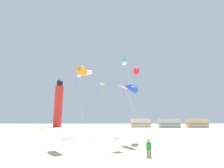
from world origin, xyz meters
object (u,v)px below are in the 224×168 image
at_px(kite_box_cyan, 124,62).
at_px(kite_diamond_lime, 103,86).
at_px(kite_tube_blue, 131,88).
at_px(kite_diamond_rainbow, 124,89).
at_px(kite_box_violet, 79,74).
at_px(kite_tube_white, 87,73).
at_px(rv_van_tan, 197,123).
at_px(rv_van_silver, 169,123).
at_px(kite_tube_scarlet, 137,71).
at_px(kite_tube_orange, 81,70).
at_px(kite_flyer_standing, 149,147).
at_px(rv_van_cream, 141,123).
at_px(lighthouse_distant, 58,104).

bearing_deg(kite_box_cyan, kite_diamond_lime, -177.95).
bearing_deg(kite_tube_blue, kite_diamond_rainbow, -114.21).
bearing_deg(kite_box_violet, kite_tube_blue, -59.06).
relative_size(kite_tube_white, rv_van_tan, 1.73).
bearing_deg(rv_van_silver, kite_tube_blue, -114.14).
xyz_separation_m(kite_diamond_rainbow, kite_tube_scarlet, (2.38, 5.73, 3.60)).
relative_size(kite_tube_orange, kite_box_cyan, 0.60).
xyz_separation_m(kite_diamond_lime, rv_van_tan, (29.62, 24.02, -7.14)).
xyz_separation_m(kite_tube_scarlet, kite_tube_white, (-7.65, 6.25, 1.47)).
bearing_deg(rv_van_tan, kite_flyer_standing, -120.01).
distance_m(kite_tube_blue, rv_van_silver, 38.72).
distance_m(kite_diamond_lime, kite_box_cyan, 6.25).
xyz_separation_m(rv_van_cream, rv_van_silver, (8.31, -3.32, 0.00)).
xyz_separation_m(rv_van_cream, rv_van_tan, (17.62, -2.46, 0.00)).
bearing_deg(lighthouse_distant, kite_tube_white, -66.45).
bearing_deg(kite_flyer_standing, kite_tube_white, -56.13).
relative_size(kite_tube_scarlet, kite_box_cyan, 0.70).
bearing_deg(kite_tube_orange, kite_tube_scarlet, 35.35).
xyz_separation_m(kite_tube_orange, rv_van_tan, (31.62, 37.05, -6.25)).
relative_size(kite_diamond_rainbow, kite_tube_white, 0.52).
height_order(kite_tube_scarlet, kite_diamond_lime, kite_tube_scarlet).
bearing_deg(kite_diamond_lime, kite_tube_scarlet, -59.22).
height_order(kite_tube_white, lighthouse_distant, lighthouse_distant).
bearing_deg(rv_van_tan, lighthouse_distant, 175.89).
bearing_deg(rv_van_tan, kite_tube_blue, -124.83).
bearing_deg(kite_tube_white, kite_flyer_standing, -68.46).
xyz_separation_m(kite_tube_scarlet, kite_box_violet, (-9.77, 10.88, 2.46)).
bearing_deg(kite_tube_orange, kite_diamond_lime, 81.25).
xyz_separation_m(kite_diamond_rainbow, kite_tube_white, (-5.27, 11.97, 5.07)).
distance_m(kite_tube_scarlet, kite_box_violet, 14.83).
bearing_deg(rv_van_cream, kite_box_cyan, -106.91).
height_order(kite_diamond_lime, kite_box_cyan, kite_box_cyan).
height_order(kite_diamond_rainbow, rv_van_cream, kite_diamond_rainbow).
bearing_deg(kite_flyer_standing, rv_van_cream, -88.17).
height_order(kite_box_violet, kite_diamond_lime, kite_box_violet).
height_order(kite_box_violet, kite_tube_white, kite_box_violet).
xyz_separation_m(kite_diamond_lime, lighthouse_distant, (-16.03, 28.47, -0.69)).
height_order(kite_diamond_rainbow, kite_box_violet, kite_box_violet).
bearing_deg(kite_diamond_rainbow, kite_tube_blue, 65.79).
relative_size(kite_diamond_rainbow, kite_box_violet, 0.48).
distance_m(kite_tube_scarlet, rv_van_cream, 36.19).
xyz_separation_m(kite_tube_blue, kite_tube_orange, (-5.58, -1.58, 1.58)).
relative_size(kite_flyer_standing, kite_diamond_rainbow, 0.20).
bearing_deg(kite_box_violet, kite_tube_orange, -79.52).
xyz_separation_m(kite_box_violet, rv_van_silver, (25.23, 20.43, -10.14)).
distance_m(kite_box_cyan, lighthouse_distant, 35.14).
relative_size(rv_van_cream, rv_van_silver, 0.99).
height_order(kite_tube_blue, kite_tube_white, kite_tube_white).
height_order(kite_diamond_lime, rv_van_cream, kite_diamond_lime).
height_order(kite_tube_blue, kite_box_violet, kite_box_violet).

